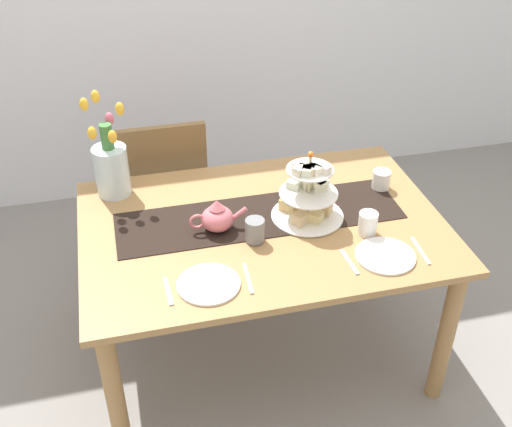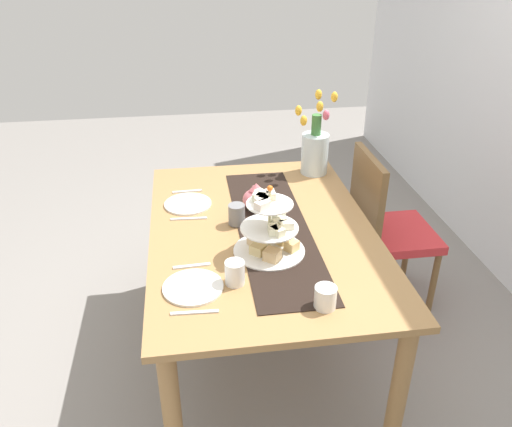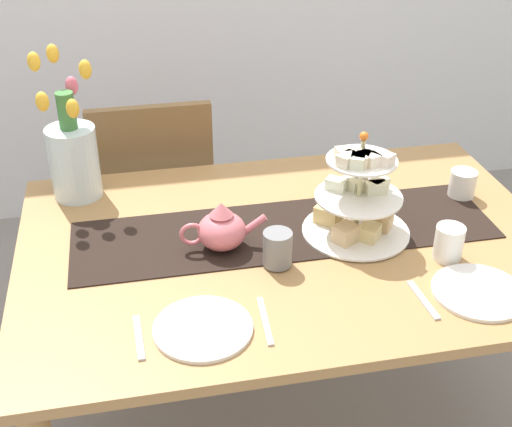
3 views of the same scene
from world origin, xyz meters
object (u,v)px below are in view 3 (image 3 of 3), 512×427
at_px(dinner_plate_left, 203,328).
at_px(fork_left, 139,337).
at_px(mug_grey, 278,249).
at_px(mug_white_text, 449,243).
at_px(chair_left, 154,197).
at_px(tulip_vase, 73,154).
at_px(teapot, 221,229).
at_px(dining_table, 288,270).
at_px(knife_left, 265,321).
at_px(dinner_plate_right, 479,292).
at_px(fork_right, 423,300).
at_px(cream_jug, 462,184).
at_px(tiered_cake_stand, 357,201).

bearing_deg(dinner_plate_left, fork_left, 180.00).
relative_size(fork_left, mug_grey, 1.58).
relative_size(fork_left, mug_white_text, 1.58).
relative_size(chair_left, tulip_vase, 2.03).
bearing_deg(teapot, dining_table, 0.00).
height_order(knife_left, mug_white_text, mug_white_text).
relative_size(dining_table, dinner_plate_right, 6.41).
xyz_separation_m(dinner_plate_left, mug_grey, (0.22, 0.22, 0.05)).
relative_size(knife_left, mug_white_text, 1.79).
bearing_deg(mug_white_text, teapot, 164.03).
distance_m(dining_table, dinner_plate_right, 0.52).
bearing_deg(mug_grey, mug_white_text, -7.25).
distance_m(dinner_plate_right, fork_right, 0.15).
xyz_separation_m(cream_jug, fork_left, (-1.00, -0.46, -0.04)).
relative_size(chair_left, knife_left, 5.35).
bearing_deg(knife_left, teapot, 98.70).
relative_size(mug_grey, mug_white_text, 1.00).
bearing_deg(dinner_plate_left, chair_left, 92.80).
relative_size(teapot, mug_grey, 2.51).
distance_m(fork_left, knife_left, 0.29).
distance_m(tiered_cake_stand, dinner_plate_right, 0.40).
xyz_separation_m(chair_left, knife_left, (0.20, -1.05, 0.23)).
height_order(dining_table, chair_left, chair_left).
xyz_separation_m(knife_left, dinner_plate_right, (0.54, 0.00, 0.00)).
bearing_deg(mug_white_text, tulip_vase, 150.47).
xyz_separation_m(cream_jug, mug_grey, (-0.63, -0.25, 0.01)).
bearing_deg(dinner_plate_left, teapot, 73.64).
bearing_deg(chair_left, knife_left, -79.43).
height_order(chair_left, dinner_plate_right, chair_left).
height_order(cream_jug, fork_left, cream_jug).
height_order(tulip_vase, mug_white_text, tulip_vase).
distance_m(tulip_vase, dinner_plate_left, 0.77).
bearing_deg(tiered_cake_stand, fork_right, -79.09).
bearing_deg(chair_left, fork_right, -60.85).
distance_m(teapot, fork_right, 0.55).
relative_size(teapot, knife_left, 1.40).
xyz_separation_m(chair_left, teapot, (0.15, -0.73, 0.29)).
bearing_deg(cream_jug, chair_left, 146.97).
distance_m(tulip_vase, cream_jug, 1.18).
xyz_separation_m(cream_jug, knife_left, (-0.71, -0.46, -0.04)).
bearing_deg(knife_left, mug_grey, 69.98).
distance_m(chair_left, dinner_plate_left, 1.08).
height_order(teapot, dinner_plate_left, teapot).
relative_size(dining_table, mug_grey, 15.51).
relative_size(fork_right, mug_white_text, 1.58).
height_order(tulip_vase, knife_left, tulip_vase).
xyz_separation_m(knife_left, mug_grey, (0.08, 0.22, 0.05)).
distance_m(fork_left, mug_grey, 0.43).
relative_size(dining_table, dinner_plate_left, 6.41).
xyz_separation_m(dining_table, tiered_cake_stand, (0.19, 0.00, 0.20)).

